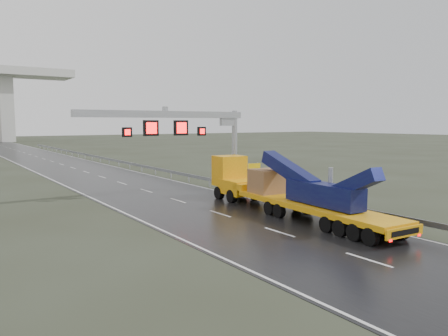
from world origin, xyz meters
TOP-DOWN VIEW (x-y plane):
  - ground at (0.00, 0.00)m, footprint 400.00×400.00m
  - road at (0.00, 40.00)m, footprint 11.00×200.00m
  - guardrail at (6.10, 30.00)m, footprint 0.20×140.00m
  - sign_gantry at (2.10, 17.99)m, footprint 14.90×1.20m
  - heavy_haul_truck at (3.80, 8.63)m, footprint 3.76×17.87m
  - exit_sign_pair at (7.39, 15.93)m, footprint 1.53×0.23m
  - striped_barrier at (6.00, 14.99)m, footprint 0.72×0.52m

SIDE VIEW (x-z plane):
  - ground at x=0.00m, z-range 0.00..0.00m
  - road at x=0.00m, z-range 0.00..0.02m
  - striped_barrier at x=6.00m, z-range 0.00..1.08m
  - guardrail at x=6.10m, z-range 0.00..1.40m
  - heavy_haul_truck at x=3.80m, z-range -0.47..3.70m
  - exit_sign_pair at x=7.39m, z-range 0.53..3.16m
  - sign_gantry at x=2.10m, z-range 1.90..9.33m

